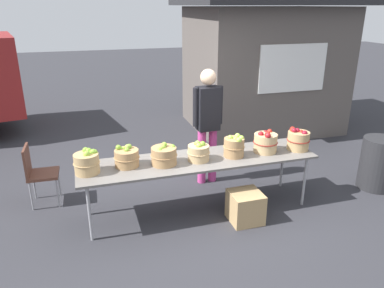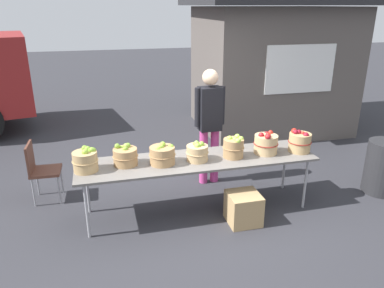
{
  "view_description": "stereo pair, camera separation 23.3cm",
  "coord_description": "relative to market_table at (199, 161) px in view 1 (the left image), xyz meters",
  "views": [
    {
      "loc": [
        -1.4,
        -4.23,
        2.63
      ],
      "look_at": [
        0.0,
        0.3,
        0.85
      ],
      "focal_mm": 34.78,
      "sensor_mm": 36.0,
      "label": 1
    },
    {
      "loc": [
        -1.17,
        -4.3,
        2.63
      ],
      "look_at": [
        0.0,
        0.3,
        0.85
      ],
      "focal_mm": 34.78,
      "sensor_mm": 36.0,
      "label": 2
    }
  ],
  "objects": [
    {
      "name": "apple_basket_green_4",
      "position": [
        0.48,
        -0.04,
        0.17
      ],
      "size": [
        0.29,
        0.29,
        0.29
      ],
      "color": "#A87F51",
      "rests_on": "market_table"
    },
    {
      "name": "apple_basket_green_0",
      "position": [
        -1.39,
        -0.01,
        0.17
      ],
      "size": [
        0.31,
        0.31,
        0.29
      ],
      "color": "tan",
      "rests_on": "market_table"
    },
    {
      "name": "vendor_adult",
      "position": [
        0.4,
        0.79,
        0.33
      ],
      "size": [
        0.47,
        0.25,
        1.77
      ],
      "rotation": [
        0.0,
        0.0,
        3.19
      ],
      "color": "#CC3F8C",
      "rests_on": "ground"
    },
    {
      "name": "produce_crate",
      "position": [
        0.49,
        -0.44,
        -0.52
      ],
      "size": [
        0.4,
        0.4,
        0.4
      ],
      "primitive_type": "cube",
      "color": "tan",
      "rests_on": "ground"
    },
    {
      "name": "trash_barrel",
      "position": [
        2.79,
        -0.16,
        -0.32
      ],
      "size": [
        0.53,
        0.53,
        0.79
      ],
      "primitive_type": "cylinder",
      "color": "#262628",
      "rests_on": "ground"
    },
    {
      "name": "market_table",
      "position": [
        0.0,
        0.0,
        0.0
      ],
      "size": [
        3.1,
        0.76,
        0.75
      ],
      "color": "slate",
      "rests_on": "ground"
    },
    {
      "name": "apple_basket_red_0",
      "position": [
        0.94,
        -0.02,
        0.17
      ],
      "size": [
        0.33,
        0.33,
        0.31
      ],
      "color": "tan",
      "rests_on": "market_table"
    },
    {
      "name": "apple_basket_green_3",
      "position": [
        -0.02,
        -0.04,
        0.15
      ],
      "size": [
        0.29,
        0.29,
        0.26
      ],
      "color": "tan",
      "rests_on": "market_table"
    },
    {
      "name": "apple_basket_green_1",
      "position": [
        -0.92,
        0.05,
        0.15
      ],
      "size": [
        0.32,
        0.32,
        0.27
      ],
      "color": "#A87F51",
      "rests_on": "market_table"
    },
    {
      "name": "food_kiosk",
      "position": [
        2.52,
        3.21,
        0.67
      ],
      "size": [
        3.52,
        2.93,
        2.74
      ],
      "rotation": [
        0.0,
        0.0,
        -0.01
      ],
      "color": "#59514C",
      "rests_on": "ground"
    },
    {
      "name": "folding_chair",
      "position": [
        -2.06,
        0.82,
        -0.21
      ],
      "size": [
        0.41,
        0.41,
        0.86
      ],
      "rotation": [
        0.0,
        0.0,
        1.54
      ],
      "color": "brown",
      "rests_on": "ground"
    },
    {
      "name": "apple_basket_green_2",
      "position": [
        -0.47,
        -0.03,
        0.15
      ],
      "size": [
        0.34,
        0.34,
        0.28
      ],
      "color": "#A87F51",
      "rests_on": "market_table"
    },
    {
      "name": "ground_plane",
      "position": [
        0.0,
        0.0,
        -0.72
      ],
      "size": [
        40.0,
        40.0,
        0.0
      ],
      "primitive_type": "plane",
      "color": "#2D2D33"
    },
    {
      "name": "apple_basket_red_1",
      "position": [
        1.41,
        -0.08,
        0.17
      ],
      "size": [
        0.31,
        0.31,
        0.31
      ],
      "color": "tan",
      "rests_on": "market_table"
    }
  ]
}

